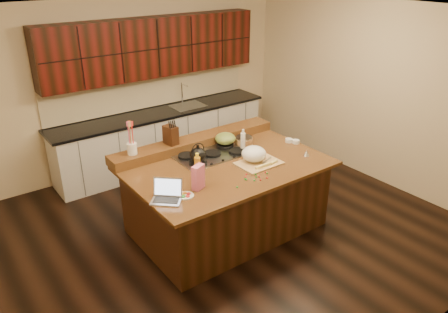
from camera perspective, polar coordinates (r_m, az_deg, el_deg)
room at (r=5.16m, az=0.33°, el=3.35°), size 5.52×5.02×2.72m
island at (r=5.54m, az=0.31°, el=-5.22°), size 2.40×1.60×0.92m
back_ledge at (r=5.84m, az=-3.78°, el=1.96°), size 2.40×0.30×0.12m
cooktop at (r=5.55m, az=-1.53°, el=0.26°), size 0.92×0.52×0.05m
back_counter at (r=7.22m, az=-8.36°, el=6.28°), size 3.70×0.66×2.40m
kettle at (r=5.25m, az=-3.42°, el=0.20°), size 0.26×0.26×0.18m
green_bowl at (r=5.76m, az=0.17°, el=2.37°), size 0.32×0.32×0.15m
laptop at (r=4.58m, az=-7.46°, el=-4.92°), size 0.39×0.38×0.21m
oil_bottle at (r=4.92m, az=-3.48°, el=-1.55°), size 0.08×0.08×0.27m
vinegar_bottle at (r=5.64m, az=2.49°, el=1.90°), size 0.08×0.08×0.25m
wooden_tray at (r=5.33m, az=4.08°, el=0.07°), size 0.53×0.42×0.21m
ramekin_a at (r=6.02m, az=8.47°, el=2.10°), size 0.12×0.12×0.04m
ramekin_b at (r=6.00m, az=9.37°, el=1.94°), size 0.10×0.10×0.04m
ramekin_c at (r=5.92m, az=2.24°, el=1.94°), size 0.12×0.12×0.04m
strainer_bowl at (r=5.87m, az=2.61°, el=1.99°), size 0.29×0.29×0.09m
kitchen_timer at (r=5.64m, az=10.69°, el=0.45°), size 0.09×0.09×0.07m
pink_bag at (r=4.72m, az=-3.39°, el=-2.71°), size 0.17×0.13×0.28m
candy_plate at (r=4.64m, az=-5.05°, el=-5.11°), size 0.21×0.21×0.01m
package_box at (r=4.69m, az=-8.34°, el=-4.17°), size 0.11×0.09×0.13m
utensil_crock at (r=5.40m, az=-11.91°, el=1.02°), size 0.15×0.15×0.14m
knife_block at (r=5.60m, az=-6.98°, el=2.80°), size 0.14×0.21×0.24m
gumdrop_0 at (r=5.12m, az=5.43°, el=-2.09°), size 0.02×0.02×0.02m
gumdrop_1 at (r=4.96m, az=2.77°, el=-2.91°), size 0.02×0.02×0.02m
gumdrop_2 at (r=5.00m, az=2.78°, el=-2.69°), size 0.02×0.02×0.02m
gumdrop_3 at (r=5.01m, az=4.22°, el=-2.68°), size 0.02×0.02×0.02m
gumdrop_4 at (r=4.95m, az=4.79°, el=-3.06°), size 0.02×0.02×0.02m
gumdrop_5 at (r=5.11m, az=5.67°, el=-2.18°), size 0.02×0.02×0.02m
gumdrop_6 at (r=5.08m, az=3.49°, el=-2.23°), size 0.02×0.02×0.02m
gumdrop_7 at (r=4.93m, az=3.98°, el=-3.13°), size 0.02×0.02×0.02m
gumdrop_8 at (r=5.02m, az=4.63°, el=-2.64°), size 0.02×0.02×0.02m
gumdrop_9 at (r=4.79m, az=1.74°, el=-4.01°), size 0.02×0.02×0.02m
gumdrop_10 at (r=5.16m, az=5.12°, el=-1.86°), size 0.02×0.02×0.02m
gumdrop_11 at (r=5.07m, az=4.15°, el=-2.34°), size 0.02×0.02×0.02m
gumdrop_12 at (r=5.06m, az=2.94°, el=-2.36°), size 0.02×0.02×0.02m
gumdrop_13 at (r=4.95m, az=2.91°, el=-3.03°), size 0.02×0.02×0.02m
gumdrop_14 at (r=5.00m, az=5.65°, el=-2.79°), size 0.02×0.02×0.02m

